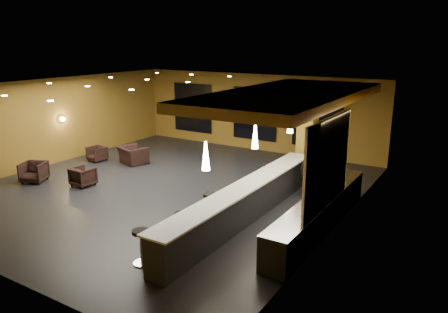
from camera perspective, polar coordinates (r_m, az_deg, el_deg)
The scene contains 34 objects.
floor at distance 15.38m, azimuth -7.36°, elevation -4.26°, with size 12.00×13.00×0.10m, color black.
ceiling at distance 14.60m, azimuth -7.84°, elevation 9.20°, with size 12.00×13.00×0.10m, color black.
wall_back at distance 20.29m, azimuth 4.17°, elevation 5.78°, with size 12.00×0.10×3.50m, color brown.
wall_left at distance 19.23m, azimuth -21.78°, elevation 4.23°, with size 0.10×13.00×3.50m, color brown.
wall_right at distance 12.11m, azimuth 15.26°, elevation -1.08°, with size 0.10×13.00×3.50m, color brown.
wood_soffit at distance 13.40m, azimuth 8.52°, elevation 7.84°, with size 3.60×8.00×0.28m, color #AC7D32.
window_left at distance 22.02m, azimuth -4.11°, elevation 6.38°, with size 2.20×0.06×2.40m, color black.
window_center at distance 20.20m, azimuth 4.02°, elevation 5.60°, with size 2.20×0.06×2.40m, color black.
window_right at distance 19.02m, azimuth 12.08°, elevation 4.72°, with size 2.20×0.06×2.40m, color black.
tile_backsplash at distance 11.15m, azimuth 13.41°, elevation -1.00°, with size 0.06×3.20×2.40m, color white.
bar_counter at distance 12.49m, azimuth 2.86°, elevation -6.11°, with size 0.60×8.00×1.00m, color black.
bar_top at distance 12.31m, azimuth 2.89°, elevation -3.83°, with size 0.78×8.10×0.05m, color silver.
prep_counter at distance 12.20m, azimuth 12.33°, elevation -7.34°, with size 0.70×6.00×0.86m, color black.
prep_top at distance 12.03m, azimuth 12.45°, elevation -5.33°, with size 0.72×6.00×0.03m, color silver.
wall_shelf_lower at distance 11.12m, azimuth 12.28°, elevation -3.12°, with size 0.30×1.50×0.03m, color silver.
wall_shelf_upper at distance 10.99m, azimuth 12.41°, elevation -0.89°, with size 0.30×1.50×0.03m, color silver.
column at distance 16.17m, azimuth 10.82°, elevation 3.17°, with size 0.60×0.60×3.50m, color olive.
wall_sconce at distance 19.39m, azimuth -20.32°, elevation 4.60°, with size 0.22×0.22×0.22m, color #FFE5B2.
pendant_0 at distance 10.28m, azimuth -2.40°, elevation 0.09°, with size 0.20×0.20×0.70m, color white.
pendant_1 at distance 12.38m, azimuth 4.09°, elevation 2.63°, with size 0.20×0.20×0.70m, color white.
pendant_2 at distance 14.60m, azimuth 8.66°, elevation 4.40°, with size 0.20×0.20×0.70m, color white.
staff_a at distance 14.24m, azimuth 11.27°, elevation -1.82°, with size 0.69×0.45×1.88m, color black.
staff_b at distance 14.84m, azimuth 12.47°, elevation -1.98°, with size 0.73×0.57×1.49m, color black.
staff_c at distance 14.27m, azimuth 13.48°, elevation -2.53°, with size 0.78×0.51×1.59m, color black.
armchair_a at distance 17.20m, azimuth -23.59°, elevation -1.87°, with size 0.79×0.82×0.74m, color black.
armchair_b at distance 16.15m, azimuth -17.92°, elevation -2.50°, with size 0.72×0.74×0.67m, color black.
armchair_c at distance 19.27m, azimuth -16.26°, elevation 0.35°, with size 0.67×0.69×0.63m, color black.
armchair_d at distance 18.50m, azimuth -11.82°, elevation 0.19°, with size 1.11×0.97×0.72m, color black.
bar_stool_0 at distance 10.29m, azimuth -10.76°, elevation -10.95°, with size 0.42×0.42×0.84m.
bar_stool_1 at distance 11.31m, azimuth -5.64°, elevation -8.61°, with size 0.38×0.38×0.75m.
bar_stool_2 at distance 12.28m, azimuth -1.76°, elevation -6.20°, with size 0.44×0.44×0.86m.
bar_stool_3 at distance 13.25m, azimuth 1.47°, elevation -4.68°, with size 0.42×0.42×0.83m.
bar_stool_4 at distance 14.38m, azimuth 4.10°, elevation -3.42°, with size 0.36×0.36×0.71m.
bar_stool_5 at distance 15.69m, azimuth 5.81°, elevation -1.82°, with size 0.37×0.37×0.74m.
Camera 1 is at (9.22, -11.23, 5.00)m, focal length 35.00 mm.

